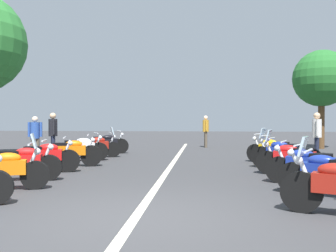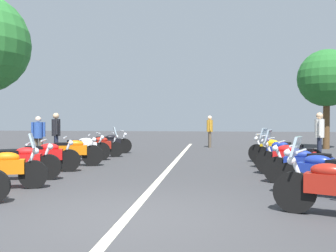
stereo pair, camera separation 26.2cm
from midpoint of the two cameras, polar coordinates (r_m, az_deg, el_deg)
name	(u,v)px [view 1 (the left image)]	position (r m, az deg, el deg)	size (l,w,h in m)	color
ground_plane	(135,218)	(5.74, -6.50, -13.97)	(80.00, 80.00, 0.00)	#38383A
lane_centre_stripe	(170,168)	(11.37, -0.40, -6.45)	(21.91, 0.16, 0.01)	beige
motorcycle_left_row_1	(0,169)	(8.49, -25.35, -6.02)	(0.95, 1.95, 1.19)	black
motorcycle_left_row_2	(20,162)	(9.60, -22.71, -5.22)	(0.78, 1.98, 0.99)	black
motorcycle_left_row_3	(43,156)	(10.88, -19.51, -4.46)	(0.83, 2.03, 1.00)	black
motorcycle_left_row_4	(69,152)	(11.98, -15.75, -3.88)	(0.83, 2.05, 1.01)	black
motorcycle_left_row_5	(79,148)	(13.40, -14.18, -3.37)	(1.14, 1.93, 1.01)	black
motorcycle_left_row_6	(94,146)	(14.60, -11.83, -3.03)	(0.96, 2.00, 1.19)	black
motorcycle_left_row_7	(105,143)	(16.06, -10.27, -2.64)	(1.11, 1.98, 1.00)	black
motorcycle_right_row_1	(331,174)	(7.62, 22.95, -6.82)	(1.14, 1.87, 1.00)	black
motorcycle_right_row_2	(310,165)	(8.87, 20.28, -5.73)	(0.97, 1.91, 0.99)	black
motorcycle_right_row_3	(293,158)	(10.22, 18.14, -4.74)	(0.99, 1.92, 1.21)	black
motorcycle_right_row_4	(285,153)	(11.43, 16.98, -4.09)	(1.16, 1.90, 1.22)	black
motorcycle_right_row_5	(274,150)	(12.87, 15.55, -3.60)	(1.21, 1.76, 0.99)	black
bystander_0	(206,129)	(19.48, 5.48, -0.44)	(0.52, 0.32, 1.68)	brown
bystander_2	(35,135)	(14.29, -20.39, -1.25)	(0.32, 0.53, 1.60)	brown
bystander_3	(53,132)	(14.48, -17.89, -0.86)	(0.47, 0.32, 1.73)	#1E2338
bystander_4	(317,133)	(13.87, 21.56, -0.98)	(0.52, 0.32, 1.72)	#1E2338
roadside_tree_0	(322,79)	(20.17, 22.36, 6.78)	(2.85, 2.85, 4.98)	brown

